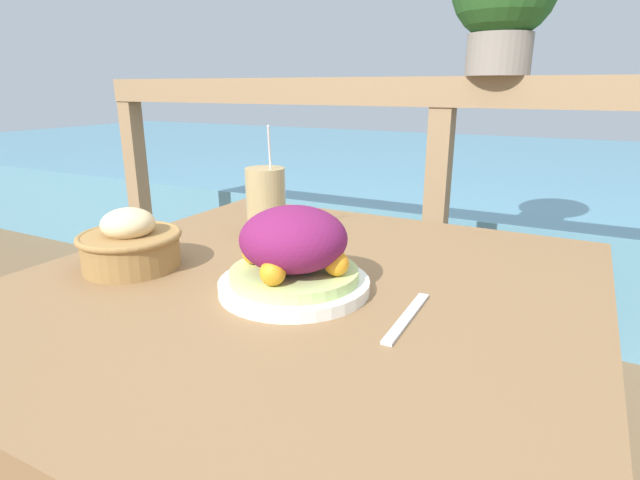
{
  "coord_description": "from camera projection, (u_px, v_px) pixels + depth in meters",
  "views": [
    {
      "loc": [
        0.41,
        -0.7,
        1.03
      ],
      "look_at": [
        0.01,
        0.06,
        0.77
      ],
      "focal_mm": 28.0,
      "sensor_mm": 36.0,
      "label": 1
    }
  ],
  "objects": [
    {
      "name": "bread_basket",
      "position": [
        130.0,
        244.0,
        0.92
      ],
      "size": [
        0.19,
        0.19,
        0.11
      ],
      "color": "olive",
      "rests_on": "patio_table"
    },
    {
      "name": "sea_backdrop",
      "position": [
        520.0,
        192.0,
        3.87
      ],
      "size": [
        12.0,
        4.0,
        0.49
      ],
      "color": "#568EA8",
      "rests_on": "ground_plane"
    },
    {
      "name": "fork",
      "position": [
        407.0,
        317.0,
        0.73
      ],
      "size": [
        0.02,
        0.18,
        0.0
      ],
      "color": "silver",
      "rests_on": "patio_table"
    },
    {
      "name": "salad_plate",
      "position": [
        294.0,
        256.0,
        0.81
      ],
      "size": [
        0.25,
        0.25,
        0.14
      ],
      "color": "white",
      "rests_on": "patio_table"
    },
    {
      "name": "drink_glass",
      "position": [
        266.0,
        203.0,
        1.1
      ],
      "size": [
        0.09,
        0.09,
        0.25
      ],
      "color": "tan",
      "rests_on": "patio_table"
    },
    {
      "name": "railing_fence",
      "position": [
        439.0,
        164.0,
        1.59
      ],
      "size": [
        2.8,
        0.08,
        1.06
      ],
      "color": "#937551",
      "rests_on": "ground_plane"
    },
    {
      "name": "patio_table",
      "position": [
        302.0,
        328.0,
        0.9
      ],
      "size": [
        0.97,
        0.99,
        0.71
      ],
      "color": "olive",
      "rests_on": "ground_plane"
    }
  ]
}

